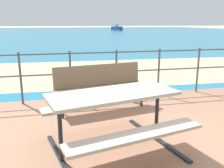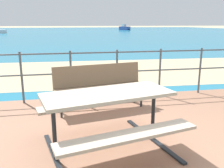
{
  "view_description": "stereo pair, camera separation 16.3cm",
  "coord_description": "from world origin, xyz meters",
  "views": [
    {
      "loc": [
        -1.25,
        -2.62,
        1.67
      ],
      "look_at": [
        -0.18,
        2.06,
        0.46
      ],
      "focal_mm": 39.19,
      "sensor_mm": 36.0,
      "label": 1
    },
    {
      "loc": [
        -1.09,
        -2.65,
        1.67
      ],
      "look_at": [
        -0.18,
        2.06,
        0.46
      ],
      "focal_mm": 39.19,
      "sensor_mm": 36.0,
      "label": 2
    }
  ],
  "objects": [
    {
      "name": "railing_fence",
      "position": [
        0.0,
        2.42,
        0.71
      ],
      "size": [
        5.94,
        0.04,
        1.05
      ],
      "color": "#4C5156",
      "rests_on": "patio_paving"
    },
    {
      "name": "patio_paving",
      "position": [
        0.0,
        0.0,
        0.03
      ],
      "size": [
        6.4,
        5.2,
        0.06
      ],
      "primitive_type": "cube",
      "color": "#996B51",
      "rests_on": "ground"
    },
    {
      "name": "beach_strip",
      "position": [
        0.0,
        5.75,
        0.01
      ],
      "size": [
        54.14,
        6.72,
        0.01
      ],
      "primitive_type": "cube",
      "rotation": [
        0.0,
        0.0,
        -0.04
      ],
      "color": "tan",
      "rests_on": "ground"
    },
    {
      "name": "picnic_table",
      "position": [
        -0.59,
        0.19,
        0.64
      ],
      "size": [
        1.87,
        1.73,
        0.77
      ],
      "rotation": [
        0.0,
        0.0,
        0.23
      ],
      "color": "tan",
      "rests_on": "patio_paving"
    },
    {
      "name": "boat_near",
      "position": [
        12.58,
        52.34,
        0.48
      ],
      "size": [
        2.25,
        3.5,
        1.34
      ],
      "rotation": [
        0.0,
        0.0,
        5.15
      ],
      "color": "#2D478C",
      "rests_on": "sea_water"
    },
    {
      "name": "ground_plane",
      "position": [
        0.0,
        0.0,
        0.0
      ],
      "size": [
        240.0,
        240.0,
        0.0
      ],
      "primitive_type": "plane",
      "color": "tan"
    },
    {
      "name": "park_bench",
      "position": [
        -0.47,
        1.81,
        0.57
      ],
      "size": [
        1.77,
        0.72,
        0.84
      ],
      "rotation": [
        0.0,
        0.0,
        0.18
      ],
      "color": "#7A6047",
      "rests_on": "patio_paving"
    },
    {
      "name": "sea_water",
      "position": [
        0.0,
        40.0,
        0.01
      ],
      "size": [
        90.0,
        90.0,
        0.01
      ],
      "primitive_type": "cube",
      "color": "teal",
      "rests_on": "ground"
    }
  ]
}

